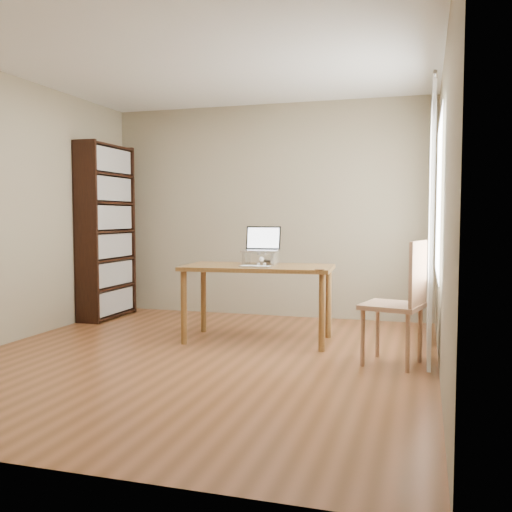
{
  "coord_description": "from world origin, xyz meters",
  "views": [
    {
      "loc": [
        1.87,
        -4.55,
        1.23
      ],
      "look_at": [
        0.29,
        0.79,
        0.84
      ],
      "focal_mm": 40.0,
      "sensor_mm": 36.0,
      "label": 1
    }
  ],
  "objects_px": {
    "keyboard": "(255,267)",
    "chair": "(403,298)",
    "cat": "(263,258)",
    "laptop": "(262,245)",
    "bookshelf": "(107,231)",
    "desk": "(258,275)"
  },
  "relations": [
    {
      "from": "laptop",
      "to": "cat",
      "type": "relative_size",
      "value": 0.77
    },
    {
      "from": "keyboard",
      "to": "cat",
      "type": "xyz_separation_m",
      "value": [
        -0.02,
        0.33,
        0.06
      ]
    },
    {
      "from": "bookshelf",
      "to": "laptop",
      "type": "distance_m",
      "value": 2.22
    },
    {
      "from": "keyboard",
      "to": "cat",
      "type": "distance_m",
      "value": 0.34
    },
    {
      "from": "laptop",
      "to": "cat",
      "type": "distance_m",
      "value": 0.13
    },
    {
      "from": "keyboard",
      "to": "chair",
      "type": "xyz_separation_m",
      "value": [
        1.37,
        -0.33,
        -0.2
      ]
    },
    {
      "from": "desk",
      "to": "cat",
      "type": "distance_m",
      "value": 0.19
    },
    {
      "from": "desk",
      "to": "chair",
      "type": "height_order",
      "value": "chair"
    },
    {
      "from": "bookshelf",
      "to": "desk",
      "type": "distance_m",
      "value": 2.29
    },
    {
      "from": "laptop",
      "to": "bookshelf",
      "type": "bearing_deg",
      "value": 160.6
    },
    {
      "from": "laptop",
      "to": "keyboard",
      "type": "relative_size",
      "value": 1.27
    },
    {
      "from": "keyboard",
      "to": "chair",
      "type": "relative_size",
      "value": 0.28
    },
    {
      "from": "desk",
      "to": "laptop",
      "type": "relative_size",
      "value": 4.03
    },
    {
      "from": "bookshelf",
      "to": "keyboard",
      "type": "height_order",
      "value": "bookshelf"
    },
    {
      "from": "laptop",
      "to": "cat",
      "type": "xyz_separation_m",
      "value": [
        0.02,
        -0.03,
        -0.13
      ]
    },
    {
      "from": "keyboard",
      "to": "chair",
      "type": "distance_m",
      "value": 1.42
    },
    {
      "from": "keyboard",
      "to": "cat",
      "type": "height_order",
      "value": "cat"
    },
    {
      "from": "keyboard",
      "to": "desk",
      "type": "bearing_deg",
      "value": 99.69
    },
    {
      "from": "desk",
      "to": "cat",
      "type": "bearing_deg",
      "value": 75.91
    },
    {
      "from": "keyboard",
      "to": "laptop",
      "type": "bearing_deg",
      "value": 96.05
    },
    {
      "from": "keyboard",
      "to": "cat",
      "type": "bearing_deg",
      "value": 93.1
    },
    {
      "from": "keyboard",
      "to": "chair",
      "type": "bearing_deg",
      "value": -13.16
    }
  ]
}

